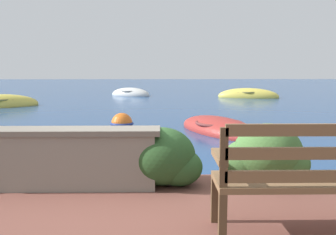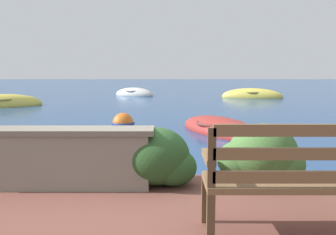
{
  "view_description": "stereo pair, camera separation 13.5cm",
  "coord_description": "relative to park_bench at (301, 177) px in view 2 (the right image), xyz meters",
  "views": [
    {
      "loc": [
        0.44,
        -4.51,
        1.56
      ],
      "look_at": [
        0.58,
        4.21,
        0.36
      ],
      "focal_mm": 40.0,
      "sensor_mm": 36.0,
      "label": 1
    },
    {
      "loc": [
        0.57,
        -4.51,
        1.56
      ],
      "look_at": [
        0.58,
        4.21,
        0.36
      ],
      "focal_mm": 40.0,
      "sensor_mm": 36.0,
      "label": 2
    }
  ],
  "objects": [
    {
      "name": "hedge_clump_far_right",
      "position": [
        0.04,
        1.42,
        -0.19
      ],
      "size": [
        1.01,
        0.72,
        0.68
      ],
      "color": "#426B33",
      "rests_on": "patio_terrace"
    },
    {
      "name": "hedge_clump_right",
      "position": [
        -1.2,
        1.31,
        -0.2
      ],
      "size": [
        0.97,
        0.7,
        0.66
      ],
      "color": "#284C23",
      "rests_on": "patio_terrace"
    },
    {
      "name": "rowboat_mid",
      "position": [
        -7.45,
        11.54,
        -0.63
      ],
      "size": [
        3.07,
        2.33,
        0.84
      ],
      "rotation": [
        0.0,
        0.0,
        0.52
      ],
      "color": "#DBC64C",
      "rests_on": "ground_plane"
    },
    {
      "name": "mooring_buoy",
      "position": [
        -2.2,
        6.68,
        -0.61
      ],
      "size": [
        0.6,
        0.6,
        0.55
      ],
      "color": "orange",
      "rests_on": "ground_plane"
    },
    {
      "name": "rowboat_nearest",
      "position": [
        0.19,
        5.95,
        -0.65
      ],
      "size": [
        2.23,
        3.04,
        0.62
      ],
      "rotation": [
        0.0,
        0.0,
        2.02
      ],
      "color": "#9E2D28",
      "rests_on": "ground_plane"
    },
    {
      "name": "ground_plane",
      "position": [
        -1.62,
        1.68,
        -0.7
      ],
      "size": [
        80.0,
        80.0,
        0.0
      ],
      "color": "navy"
    },
    {
      "name": "rowboat_outer",
      "position": [
        -2.83,
        16.94,
        -0.64
      ],
      "size": [
        2.44,
        1.93,
        0.74
      ],
      "rotation": [
        0.0,
        0.0,
        5.8
      ],
      "color": "silver",
      "rests_on": "ground_plane"
    },
    {
      "name": "rowboat_far",
      "position": [
        3.09,
        15.51,
        -0.64
      ],
      "size": [
        3.09,
        1.62,
        0.84
      ],
      "rotation": [
        0.0,
        0.0,
        2.9
      ],
      "color": "#DBC64C",
      "rests_on": "ground_plane"
    },
    {
      "name": "hedge_clump_centre",
      "position": [
        -2.47,
        1.38,
        -0.23
      ],
      "size": [
        0.85,
        0.61,
        0.58
      ],
      "color": "#38662D",
      "rests_on": "patio_terrace"
    },
    {
      "name": "park_bench",
      "position": [
        0.0,
        0.0,
        0.0
      ],
      "size": [
        1.52,
        0.48,
        0.93
      ],
      "rotation": [
        0.0,
        0.0,
        -0.08
      ],
      "color": "brown",
      "rests_on": "patio_terrace"
    },
    {
      "name": "stone_wall",
      "position": [
        -2.38,
        1.21,
        -0.15
      ],
      "size": [
        2.36,
        0.39,
        0.67
      ],
      "color": "gray",
      "rests_on": "patio_terrace"
    }
  ]
}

